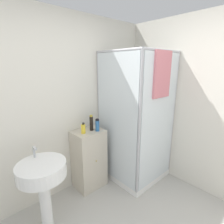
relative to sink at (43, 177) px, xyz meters
name	(u,v)px	position (x,y,z in m)	size (l,w,h in m)	color
wall_back	(46,111)	(0.30, 0.49, 0.59)	(6.40, 0.06, 2.50)	silver
shower_enclosure	(136,145)	(1.48, -0.05, -0.09)	(0.87, 0.90, 2.02)	white
vanity_cabinet	(89,159)	(0.79, 0.28, -0.21)	(0.44, 0.37, 0.90)	beige
sink	(43,177)	(0.00, 0.00, 0.00)	(0.51, 0.51, 0.96)	white
soap_dispenser	(83,129)	(0.69, 0.25, 0.30)	(0.06, 0.06, 0.16)	yellow
shampoo_bottle_tall_black	(91,123)	(0.85, 0.27, 0.35)	(0.05, 0.05, 0.23)	black
shampoo_bottle_blue	(97,125)	(0.90, 0.19, 0.32)	(0.06, 0.06, 0.18)	#2D66A3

